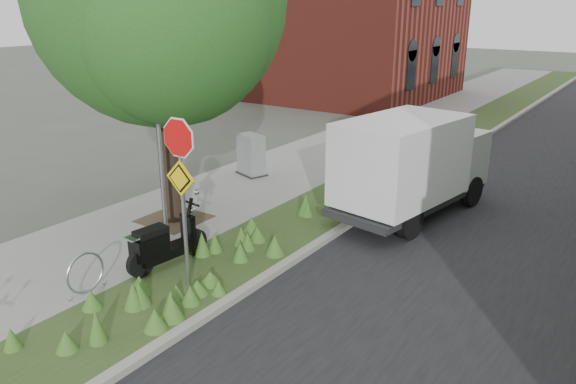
{
  "coord_description": "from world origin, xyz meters",
  "views": [
    {
      "loc": [
        5.25,
        -5.87,
        5.01
      ],
      "look_at": [
        -0.94,
        3.11,
        1.3
      ],
      "focal_mm": 35.0,
      "sensor_mm": 36.0,
      "label": 1
    }
  ],
  "objects_px": {
    "utility_cabinet": "(251,156)",
    "sign_assembly": "(180,169)",
    "box_truck": "(412,161)",
    "scooter_near": "(159,248)"
  },
  "relations": [
    {
      "from": "utility_cabinet",
      "to": "scooter_near",
      "type": "bearing_deg",
      "value": -67.8
    },
    {
      "from": "utility_cabinet",
      "to": "sign_assembly",
      "type": "bearing_deg",
      "value": -61.42
    },
    {
      "from": "sign_assembly",
      "to": "box_truck",
      "type": "relative_size",
      "value": 0.66
    },
    {
      "from": "sign_assembly",
      "to": "scooter_near",
      "type": "bearing_deg",
      "value": 166.92
    },
    {
      "from": "box_truck",
      "to": "utility_cabinet",
      "type": "height_order",
      "value": "box_truck"
    },
    {
      "from": "scooter_near",
      "to": "box_truck",
      "type": "distance_m",
      "value": 6.35
    },
    {
      "from": "box_truck",
      "to": "sign_assembly",
      "type": "bearing_deg",
      "value": -106.26
    },
    {
      "from": "box_truck",
      "to": "utility_cabinet",
      "type": "relative_size",
      "value": 4.05
    },
    {
      "from": "sign_assembly",
      "to": "utility_cabinet",
      "type": "height_order",
      "value": "sign_assembly"
    },
    {
      "from": "box_truck",
      "to": "utility_cabinet",
      "type": "xyz_separation_m",
      "value": [
        -5.07,
        0.2,
        -0.68
      ]
    }
  ]
}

